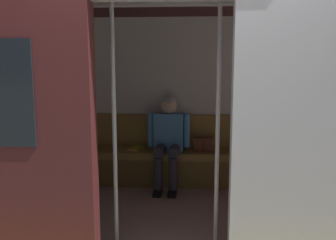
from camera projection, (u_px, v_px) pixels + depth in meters
name	position (u px, v px, depth m)	size (l,w,h in m)	color
train_car	(164.00, 70.00, 3.57)	(6.40, 2.56, 2.33)	silver
bench_seat	(175.00, 159.00, 4.66)	(2.63, 0.44, 0.45)	olive
person_seated	(168.00, 135.00, 4.57)	(0.55, 0.68, 1.18)	#4C8CC6
handbag	(203.00, 144.00, 4.68)	(0.26, 0.15, 0.17)	brown
book	(136.00, 148.00, 4.74)	(0.15, 0.22, 0.03)	gold
grab_pole_door	(114.00, 123.00, 2.94)	(0.04, 0.04, 2.19)	silver
grab_pole_far	(218.00, 122.00, 2.95)	(0.04, 0.04, 2.19)	silver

